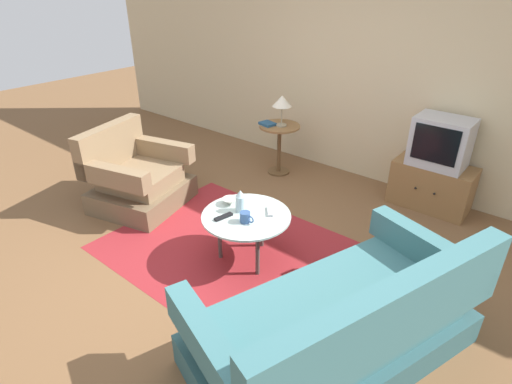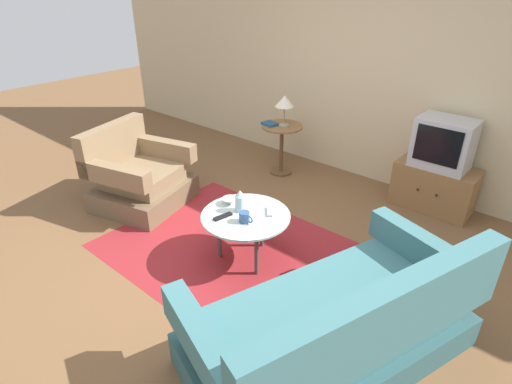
{
  "view_description": "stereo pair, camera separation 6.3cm",
  "coord_description": "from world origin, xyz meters",
  "px_view_note": "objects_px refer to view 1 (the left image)",
  "views": [
    {
      "loc": [
        2.08,
        -2.21,
        2.31
      ],
      "look_at": [
        0.01,
        0.33,
        0.55
      ],
      "focal_mm": 28.8,
      "sensor_mm": 36.0,
      "label": 1
    },
    {
      "loc": [
        2.13,
        -2.17,
        2.31
      ],
      "look_at": [
        0.01,
        0.33,
        0.55
      ],
      "focal_mm": 28.8,
      "sensor_mm": 36.0,
      "label": 2
    }
  ],
  "objects_px": {
    "tv_remote_silver": "(270,211)",
    "armchair": "(137,179)",
    "tv_remote_dark": "(223,217)",
    "coffee_table": "(246,219)",
    "side_table": "(279,139)",
    "mug": "(245,217)",
    "tv_stand": "(431,186)",
    "television": "(441,142)",
    "bowl": "(230,201)",
    "couch": "(339,326)",
    "vase": "(240,201)",
    "table_lamp": "(282,102)",
    "book": "(268,124)"
  },
  "relations": [
    {
      "from": "armchair",
      "to": "tv_remote_silver",
      "type": "relative_size",
      "value": 7.38
    },
    {
      "from": "side_table",
      "to": "tv_stand",
      "type": "distance_m",
      "value": 1.86
    },
    {
      "from": "tv_stand",
      "to": "tv_remote_dark",
      "type": "relative_size",
      "value": 4.6
    },
    {
      "from": "bowl",
      "to": "coffee_table",
      "type": "bearing_deg",
      "value": -12.59
    },
    {
      "from": "table_lamp",
      "to": "vase",
      "type": "bearing_deg",
      "value": -65.12
    },
    {
      "from": "television",
      "to": "armchair",
      "type": "bearing_deg",
      "value": -142.06
    },
    {
      "from": "tv_remote_dark",
      "to": "coffee_table",
      "type": "bearing_deg",
      "value": -25.88
    },
    {
      "from": "armchair",
      "to": "couch",
      "type": "xyz_separation_m",
      "value": [
        2.78,
        -0.47,
        -0.01
      ]
    },
    {
      "from": "couch",
      "to": "bowl",
      "type": "distance_m",
      "value": 1.51
    },
    {
      "from": "vase",
      "to": "television",
      "type": "bearing_deg",
      "value": 62.53
    },
    {
      "from": "table_lamp",
      "to": "bowl",
      "type": "height_order",
      "value": "table_lamp"
    },
    {
      "from": "coffee_table",
      "to": "side_table",
      "type": "height_order",
      "value": "side_table"
    },
    {
      "from": "tv_stand",
      "to": "bowl",
      "type": "bearing_deg",
      "value": -121.05
    },
    {
      "from": "armchair",
      "to": "table_lamp",
      "type": "xyz_separation_m",
      "value": [
        0.76,
        1.64,
        0.64
      ]
    },
    {
      "from": "mug",
      "to": "table_lamp",
      "type": "bearing_deg",
      "value": 117.5
    },
    {
      "from": "armchair",
      "to": "book",
      "type": "bearing_deg",
      "value": 143.98
    },
    {
      "from": "couch",
      "to": "book",
      "type": "distance_m",
      "value": 2.99
    },
    {
      "from": "tv_remote_dark",
      "to": "couch",
      "type": "bearing_deg",
      "value": -91.27
    },
    {
      "from": "coffee_table",
      "to": "television",
      "type": "relative_size",
      "value": 1.4
    },
    {
      "from": "tv_remote_dark",
      "to": "book",
      "type": "relative_size",
      "value": 0.84
    },
    {
      "from": "table_lamp",
      "to": "book",
      "type": "height_order",
      "value": "table_lamp"
    },
    {
      "from": "television",
      "to": "bowl",
      "type": "relative_size",
      "value": 3.9
    },
    {
      "from": "couch",
      "to": "bowl",
      "type": "xyz_separation_m",
      "value": [
        -1.41,
        0.51,
        0.2
      ]
    },
    {
      "from": "couch",
      "to": "vase",
      "type": "distance_m",
      "value": 1.37
    },
    {
      "from": "television",
      "to": "vase",
      "type": "xyz_separation_m",
      "value": [
        -1.03,
        -1.97,
        -0.2
      ]
    },
    {
      "from": "bowl",
      "to": "vase",
      "type": "bearing_deg",
      "value": -11.3
    },
    {
      "from": "side_table",
      "to": "tv_remote_dark",
      "type": "xyz_separation_m",
      "value": [
        0.75,
        -1.81,
        0.01
      ]
    },
    {
      "from": "coffee_table",
      "to": "vase",
      "type": "height_order",
      "value": "vase"
    },
    {
      "from": "tv_remote_silver",
      "to": "television",
      "type": "bearing_deg",
      "value": -64.67
    },
    {
      "from": "armchair",
      "to": "coffee_table",
      "type": "bearing_deg",
      "value": 74.84
    },
    {
      "from": "television",
      "to": "vase",
      "type": "distance_m",
      "value": 2.23
    },
    {
      "from": "couch",
      "to": "bowl",
      "type": "relative_size",
      "value": 14.74
    },
    {
      "from": "armchair",
      "to": "side_table",
      "type": "bearing_deg",
      "value": 141.23
    },
    {
      "from": "tv_remote_silver",
      "to": "armchair",
      "type": "bearing_deg",
      "value": 54.36
    },
    {
      "from": "vase",
      "to": "book",
      "type": "relative_size",
      "value": 0.96
    },
    {
      "from": "coffee_table",
      "to": "mug",
      "type": "relative_size",
      "value": 5.63
    },
    {
      "from": "tv_stand",
      "to": "table_lamp",
      "type": "distance_m",
      "value": 1.94
    },
    {
      "from": "coffee_table",
      "to": "mug",
      "type": "distance_m",
      "value": 0.14
    },
    {
      "from": "coffee_table",
      "to": "television",
      "type": "distance_m",
      "value": 2.23
    },
    {
      "from": "tv_remote_silver",
      "to": "table_lamp",
      "type": "bearing_deg",
      "value": -7.59
    },
    {
      "from": "tv_stand",
      "to": "bowl",
      "type": "xyz_separation_m",
      "value": [
        -1.18,
        -1.96,
        0.24
      ]
    },
    {
      "from": "mug",
      "to": "book",
      "type": "height_order",
      "value": "book"
    },
    {
      "from": "television",
      "to": "book",
      "type": "bearing_deg",
      "value": -167.62
    },
    {
      "from": "side_table",
      "to": "tv_stand",
      "type": "relative_size",
      "value": 0.78
    },
    {
      "from": "couch",
      "to": "mug",
      "type": "xyz_separation_m",
      "value": [
        -1.11,
        0.37,
        0.22
      ]
    },
    {
      "from": "tv_remote_silver",
      "to": "couch",
      "type": "bearing_deg",
      "value": -161.36
    },
    {
      "from": "tv_remote_dark",
      "to": "mug",
      "type": "bearing_deg",
      "value": -58.29
    },
    {
      "from": "television",
      "to": "book",
      "type": "xyz_separation_m",
      "value": [
        -1.94,
        -0.42,
        -0.11
      ]
    },
    {
      "from": "side_table",
      "to": "mug",
      "type": "xyz_separation_m",
      "value": [
        0.93,
        -1.74,
        0.05
      ]
    },
    {
      "from": "mug",
      "to": "vase",
      "type": "bearing_deg",
      "value": 143.66
    }
  ]
}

